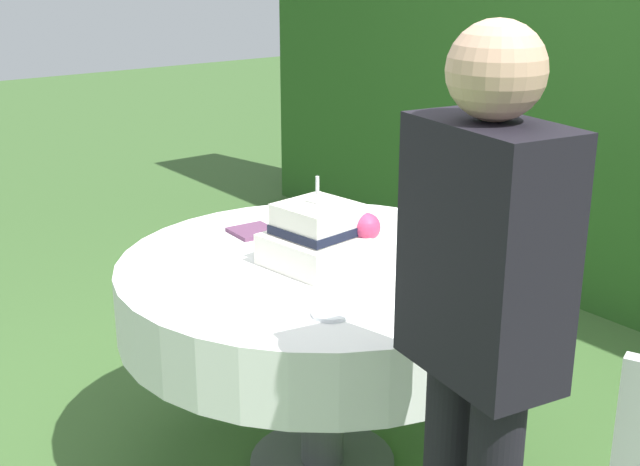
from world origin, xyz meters
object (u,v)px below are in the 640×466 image
(cake_table, at_px, (322,295))
(napkin_stack, at_px, (253,231))
(wedding_cake, at_px, (320,237))
(serving_plate_near, at_px, (465,267))
(serving_plate_far, at_px, (331,314))
(standing_person, at_px, (479,338))

(cake_table, relative_size, napkin_stack, 9.14)
(wedding_cake, height_order, serving_plate_near, wedding_cake)
(cake_table, distance_m, serving_plate_far, 0.45)
(cake_table, xyz_separation_m, wedding_cake, (0.02, -0.03, 0.21))
(cake_table, bearing_deg, standing_person, -17.34)
(cake_table, distance_m, serving_plate_near, 0.48)
(wedding_cake, bearing_deg, serving_plate_near, 47.30)
(serving_plate_near, relative_size, standing_person, 0.09)
(cake_table, height_order, serving_plate_far, serving_plate_far)
(serving_plate_far, xyz_separation_m, standing_person, (0.57, -0.05, 0.16))
(cake_table, xyz_separation_m, serving_plate_near, (0.33, 0.31, 0.13))
(napkin_stack, bearing_deg, cake_table, 4.12)
(wedding_cake, distance_m, serving_plate_near, 0.47)
(napkin_stack, bearing_deg, standing_person, -11.46)
(cake_table, relative_size, serving_plate_near, 9.47)
(wedding_cake, height_order, standing_person, standing_person)
(serving_plate_near, height_order, serving_plate_far, same)
(wedding_cake, bearing_deg, napkin_stack, 179.98)
(wedding_cake, distance_m, napkin_stack, 0.40)
(serving_plate_near, distance_m, standing_person, 0.87)
(cake_table, height_order, serving_plate_near, serving_plate_near)
(wedding_cake, height_order, napkin_stack, wedding_cake)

